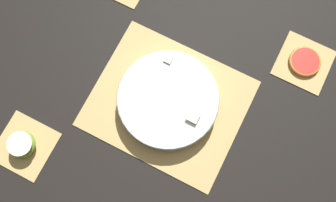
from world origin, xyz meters
name	(u,v)px	position (x,y,z in m)	size (l,w,h in m)	color
ground_plane	(168,103)	(0.00, 0.00, 0.00)	(6.00, 6.00, 0.00)	black
bamboo_mat_center	(168,103)	(0.00, 0.00, 0.00)	(0.43, 0.36, 0.01)	tan
coaster_mat_near_left	(304,62)	(-0.30, -0.29, 0.00)	(0.15, 0.15, 0.01)	tan
coaster_mat_far_right	(25,146)	(0.30, 0.29, 0.00)	(0.15, 0.15, 0.01)	tan
fruit_salad_bowl	(168,100)	(0.00, 0.00, 0.04)	(0.29, 0.29, 0.06)	silver
apple_half	(22,145)	(0.30, 0.29, 0.03)	(0.07, 0.07, 0.04)	#7FAD38
grapefruit_slice	(305,61)	(-0.30, -0.29, 0.01)	(0.09, 0.09, 0.01)	red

